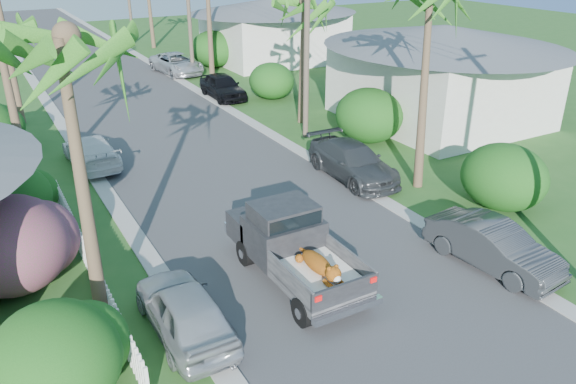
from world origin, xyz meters
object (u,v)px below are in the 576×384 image
parked_car_rn (493,246)px  parked_car_lf (91,151)px  palm_l_a (58,39)px  house_right_near (440,78)px  parked_car_rd (177,64)px  parked_car_rm (353,162)px  parked_car_rf (223,87)px  parked_car_ln (184,310)px  house_right_far (273,32)px  utility_pole_c (188,6)px  pickup_truck (289,242)px  utility_pole_b (307,39)px  palm_r_b (303,2)px

parked_car_rn → parked_car_lf: parked_car_rn is taller
palm_l_a → house_right_near: size_ratio=0.91×
parked_car_rd → parked_car_rm: bearing=-97.3°
parked_car_rf → parked_car_rd: size_ratio=0.85×
parked_car_ln → house_right_far: (17.54, 28.16, 1.46)m
parked_car_lf → parked_car_rd: bearing=-122.0°
parked_car_rm → parked_car_rd: (0.27, 21.41, 0.01)m
parked_car_lf → utility_pole_c: bearing=-126.2°
parked_car_rf → parked_car_lf: size_ratio=0.98×
pickup_truck → palm_l_a: bearing=179.2°
utility_pole_b → parked_car_rn: bearing=-96.2°
palm_r_b → house_right_near: palm_r_b is taller
house_right_far → parked_car_lf: bearing=-137.3°
parked_car_rm → utility_pole_c: bearing=89.0°
house_right_near → utility_pole_b: 7.84m
pickup_truck → utility_pole_c: utility_pole_c is taller
pickup_truck → parked_car_rn: 5.88m
palm_l_a → house_right_far: 33.48m
house_right_near → parked_car_rf: bearing=130.4°
parked_car_rn → palm_r_b: palm_r_b is taller
parked_car_rd → palm_l_a: (-11.05, -26.15, 6.24)m
utility_pole_c → parked_car_rf: bearing=-95.4°
parked_car_rm → house_right_near: 9.56m
parked_car_rd → house_right_far: size_ratio=0.55×
parked_car_rm → parked_car_rf: (0.39, 13.68, 0.04)m
parked_car_rm → house_right_far: 23.84m
parked_car_rd → utility_pole_b: utility_pole_b is taller
parked_car_rn → parked_car_ln: (-8.76, 1.48, -0.00)m
parked_car_lf → palm_l_a: bearing=78.4°
utility_pole_b → utility_pole_c: same height
parked_car_lf → house_right_near: bearing=171.6°
parked_car_rf → house_right_far: house_right_far is taller
palm_r_b → house_right_far: 16.75m
parked_car_rn → palm_l_a: (-10.42, 2.65, 6.26)m
parked_car_rd → palm_r_b: bearing=-89.6°
parked_car_rm → utility_pole_c: utility_pole_c is taller
parked_car_rf → house_right_far: bearing=48.2°
parked_car_ln → house_right_near: 20.33m
utility_pole_b → palm_l_a: bearing=-139.7°
house_right_far → utility_pole_b: bearing=-113.5°
palm_r_b → utility_pole_b: 2.61m
parked_car_lf → palm_r_b: bearing=-176.8°
utility_pole_b → palm_r_b: bearing=63.4°
house_right_near → parked_car_rm: bearing=-153.1°
utility_pole_b → parked_car_rf: bearing=94.2°
parked_car_ln → parked_car_lf: (0.43, 12.36, -0.04)m
parked_car_rm → parked_car_rn: bearing=-90.9°
parked_car_lf → utility_pole_b: bearing=171.9°
parked_car_rn → house_right_near: (8.78, 11.65, 1.55)m
parked_car_rm → utility_pole_c: (1.02, 20.26, 3.92)m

